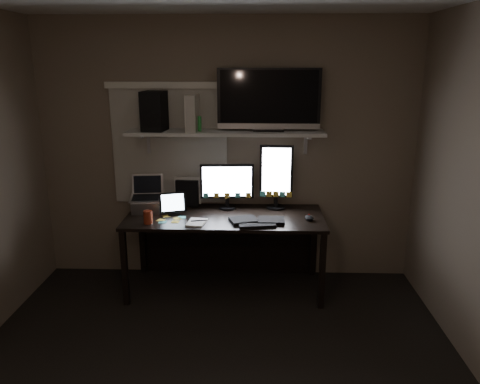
{
  "coord_description": "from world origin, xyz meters",
  "views": [
    {
      "loc": [
        0.28,
        -2.62,
        2.1
      ],
      "look_at": [
        0.14,
        1.25,
        1.01
      ],
      "focal_mm": 35.0,
      "sensor_mm": 36.0,
      "label": 1
    }
  ],
  "objects_px": {
    "desk": "(226,229)",
    "cup": "(148,217)",
    "laptop": "(146,195)",
    "tv": "(269,100)",
    "game_console": "(192,113)",
    "tablet": "(173,204)",
    "monitor_portrait": "(276,177)",
    "mouse": "(309,218)",
    "monitor_landscape": "(227,186)",
    "keyboard": "(257,220)",
    "speaker": "(154,111)"
  },
  "relations": [
    {
      "from": "laptop",
      "to": "tv",
      "type": "relative_size",
      "value": 0.35
    },
    {
      "from": "keyboard",
      "to": "laptop",
      "type": "xyz_separation_m",
      "value": [
        -1.04,
        0.26,
        0.15
      ]
    },
    {
      "from": "game_console",
      "to": "tv",
      "type": "bearing_deg",
      "value": 4.83
    },
    {
      "from": "desk",
      "to": "keyboard",
      "type": "distance_m",
      "value": 0.46
    },
    {
      "from": "tablet",
      "to": "cup",
      "type": "distance_m",
      "value": 0.31
    },
    {
      "from": "desk",
      "to": "monitor_landscape",
      "type": "distance_m",
      "value": 0.41
    },
    {
      "from": "cup",
      "to": "mouse",
      "type": "bearing_deg",
      "value": 5.6
    },
    {
      "from": "speaker",
      "to": "monitor_landscape",
      "type": "bearing_deg",
      "value": 9.61
    },
    {
      "from": "monitor_portrait",
      "to": "speaker",
      "type": "height_order",
      "value": "speaker"
    },
    {
      "from": "desk",
      "to": "game_console",
      "type": "distance_m",
      "value": 1.13
    },
    {
      "from": "monitor_landscape",
      "to": "tv",
      "type": "height_order",
      "value": "tv"
    },
    {
      "from": "laptop",
      "to": "keyboard",
      "type": "bearing_deg",
      "value": -20.23
    },
    {
      "from": "monitor_portrait",
      "to": "tablet",
      "type": "xyz_separation_m",
      "value": [
        -0.95,
        -0.22,
        -0.21
      ]
    },
    {
      "from": "mouse",
      "to": "game_console",
      "type": "distance_m",
      "value": 1.42
    },
    {
      "from": "keyboard",
      "to": "monitor_landscape",
      "type": "bearing_deg",
      "value": 118.06
    },
    {
      "from": "game_console",
      "to": "keyboard",
      "type": "bearing_deg",
      "value": -28.2
    },
    {
      "from": "cup",
      "to": "tv",
      "type": "xyz_separation_m",
      "value": [
        1.04,
        0.45,
        0.97
      ]
    },
    {
      "from": "monitor_portrait",
      "to": "cup",
      "type": "bearing_deg",
      "value": -153.14
    },
    {
      "from": "monitor_portrait",
      "to": "keyboard",
      "type": "height_order",
      "value": "monitor_portrait"
    },
    {
      "from": "tv",
      "to": "keyboard",
      "type": "bearing_deg",
      "value": -103.21
    },
    {
      "from": "desk",
      "to": "monitor_portrait",
      "type": "relative_size",
      "value": 2.88
    },
    {
      "from": "mouse",
      "to": "laptop",
      "type": "distance_m",
      "value": 1.52
    },
    {
      "from": "monitor_landscape",
      "to": "speaker",
      "type": "distance_m",
      "value": 0.96
    },
    {
      "from": "desk",
      "to": "monitor_landscape",
      "type": "xyz_separation_m",
      "value": [
        0.01,
        0.09,
        0.4
      ]
    },
    {
      "from": "tv",
      "to": "game_console",
      "type": "distance_m",
      "value": 0.7
    },
    {
      "from": "desk",
      "to": "cup",
      "type": "bearing_deg",
      "value": -151.54
    },
    {
      "from": "monitor_portrait",
      "to": "mouse",
      "type": "distance_m",
      "value": 0.53
    },
    {
      "from": "tv",
      "to": "game_console",
      "type": "bearing_deg",
      "value": -178.04
    },
    {
      "from": "cup",
      "to": "laptop",
      "type": "bearing_deg",
      "value": 105.45
    },
    {
      "from": "monitor_portrait",
      "to": "tv",
      "type": "distance_m",
      "value": 0.72
    },
    {
      "from": "laptop",
      "to": "tv",
      "type": "height_order",
      "value": "tv"
    },
    {
      "from": "speaker",
      "to": "cup",
      "type": "bearing_deg",
      "value": -84.29
    },
    {
      "from": "monitor_landscape",
      "to": "desk",
      "type": "bearing_deg",
      "value": -98.52
    },
    {
      "from": "mouse",
      "to": "tablet",
      "type": "distance_m",
      "value": 1.24
    },
    {
      "from": "tablet",
      "to": "game_console",
      "type": "distance_m",
      "value": 0.84
    },
    {
      "from": "desk",
      "to": "tablet",
      "type": "distance_m",
      "value": 0.56
    },
    {
      "from": "keyboard",
      "to": "game_console",
      "type": "bearing_deg",
      "value": 139.45
    },
    {
      "from": "desk",
      "to": "monitor_landscape",
      "type": "height_order",
      "value": "monitor_landscape"
    },
    {
      "from": "tablet",
      "to": "monitor_landscape",
      "type": "bearing_deg",
      "value": 4.23
    },
    {
      "from": "desk",
      "to": "mouse",
      "type": "relative_size",
      "value": 15.94
    },
    {
      "from": "desk",
      "to": "cup",
      "type": "height_order",
      "value": "cup"
    },
    {
      "from": "laptop",
      "to": "game_console",
      "type": "xyz_separation_m",
      "value": [
        0.44,
        0.11,
        0.75
      ]
    },
    {
      "from": "mouse",
      "to": "laptop",
      "type": "height_order",
      "value": "laptop"
    },
    {
      "from": "desk",
      "to": "cup",
      "type": "relative_size",
      "value": 15.7
    },
    {
      "from": "monitor_portrait",
      "to": "keyboard",
      "type": "relative_size",
      "value": 1.29
    },
    {
      "from": "tablet",
      "to": "tv",
      "type": "xyz_separation_m",
      "value": [
        0.87,
        0.2,
        0.92
      ]
    },
    {
      "from": "monitor_landscape",
      "to": "speaker",
      "type": "relative_size",
      "value": 1.42
    },
    {
      "from": "desk",
      "to": "game_console",
      "type": "xyz_separation_m",
      "value": [
        -0.3,
        0.08,
        1.09
      ]
    },
    {
      "from": "tv",
      "to": "cup",
      "type": "bearing_deg",
      "value": -156.31
    },
    {
      "from": "keyboard",
      "to": "game_console",
      "type": "relative_size",
      "value": 1.49
    }
  ]
}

